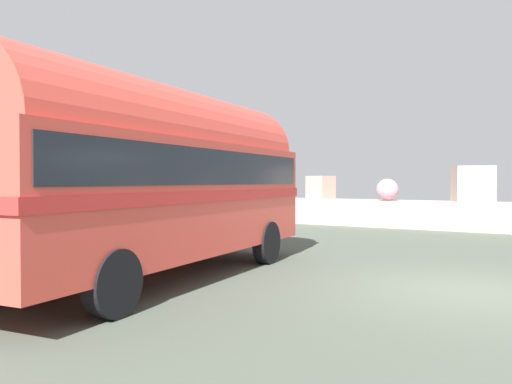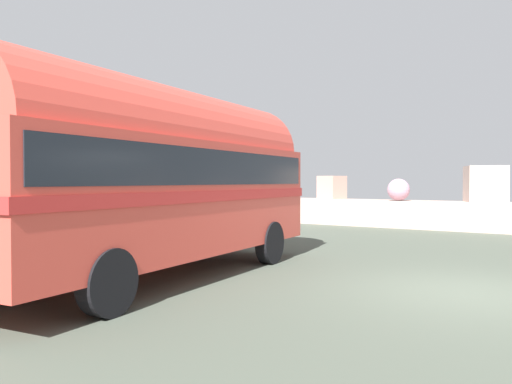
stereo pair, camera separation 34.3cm
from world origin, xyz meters
The scene contains 3 objects.
ground centered at (0.00, 0.00, 0.01)m, with size 32.00×26.00×0.02m.
vintage_coach centered at (-5.15, -2.03, 2.05)m, with size 3.55×8.83×3.70m.
second_coach centered at (-9.60, -1.61, 2.05)m, with size 2.78×8.68×3.70m.
Camera 1 is at (1.74, -9.38, 1.90)m, focal length 36.57 mm.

